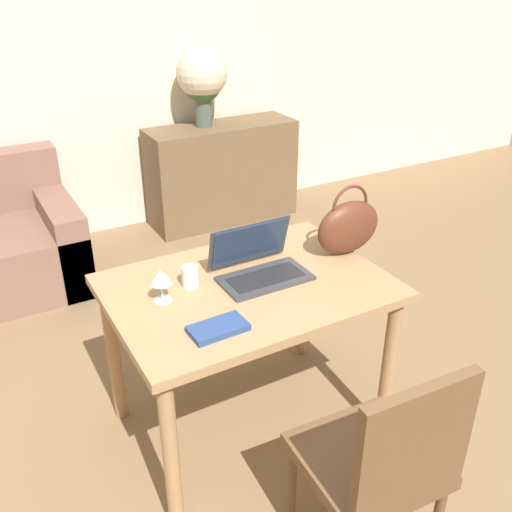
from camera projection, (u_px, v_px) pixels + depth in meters
wall_back at (57, 56)px, 3.94m from camera, size 10.00×0.06×2.70m
dining_table at (248, 305)px, 2.40m from camera, size 1.14×0.81×0.76m
chair at (383, 461)px, 1.86m from camera, size 0.46×0.46×0.89m
sideboard at (222, 173)px, 4.63m from camera, size 1.20×0.40×0.80m
laptop at (258, 262)px, 2.40m from camera, size 0.38×0.27×0.22m
drinking_glass at (190, 276)px, 2.32m from camera, size 0.07×0.07×0.09m
wine_glass at (161, 279)px, 2.19m from camera, size 0.08×0.08×0.14m
handbag at (348, 226)px, 2.55m from camera, size 0.32×0.12×0.33m
flower_vase at (202, 78)px, 4.25m from camera, size 0.38×0.38×0.59m
book at (218, 328)px, 2.05m from camera, size 0.21×0.12×0.02m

